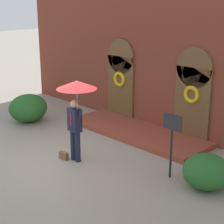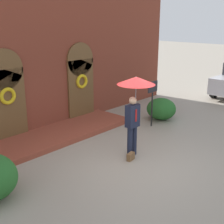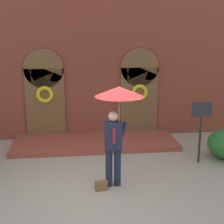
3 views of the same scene
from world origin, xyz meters
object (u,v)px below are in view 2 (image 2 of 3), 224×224
Objects in this scene: sign_post at (152,96)px; shrub_right at (161,109)px; person_with_umbrella at (135,92)px; handbag at (131,157)px.

sign_post is 1.21m from shrub_right.
person_with_umbrella reaches higher than shrub_right.
person_with_umbrella is at bearing -155.98° from sign_post.
shrub_right is at bearing 13.02° from handbag.
handbag is at bearing -153.31° from person_with_umbrella.
person_with_umbrella is at bearing 18.27° from handbag.
handbag is at bearing -158.56° from shrub_right.
shrub_right is at bearing 11.87° from sign_post.
sign_post reaches higher than handbag.
sign_post reaches higher than shrub_right.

